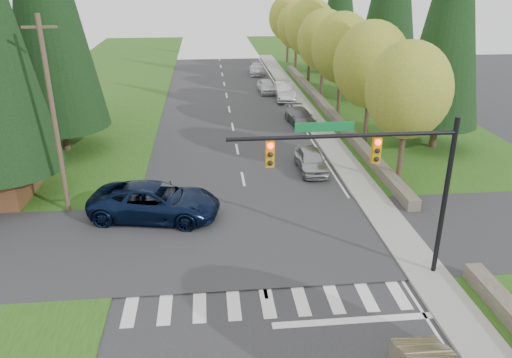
{
  "coord_description": "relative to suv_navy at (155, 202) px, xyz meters",
  "views": [
    {
      "loc": [
        -2.03,
        -12.52,
        11.83
      ],
      "look_at": [
        0.12,
        8.8,
        2.8
      ],
      "focal_mm": 35.0,
      "sensor_mm": 36.0,
      "label": 1
    }
  ],
  "objects": [
    {
      "name": "grass_east",
      "position": [
        17.83,
        9.17,
        -0.88
      ],
      "size": [
        14.0,
        110.0,
        0.06
      ],
      "primitive_type": "cube",
      "color": "#274612",
      "rests_on": "ground"
    },
    {
      "name": "grass_west",
      "position": [
        -8.17,
        9.17,
        -0.88
      ],
      "size": [
        14.0,
        110.0,
        0.06
      ],
      "primitive_type": "cube",
      "color": "#274612",
      "rests_on": "ground"
    },
    {
      "name": "cross_street",
      "position": [
        4.83,
        -2.83,
        -0.91
      ],
      "size": [
        120.0,
        8.0,
        0.1
      ],
      "primitive_type": "cube",
      "color": "#28282B",
      "rests_on": "ground"
    },
    {
      "name": "sidewalk_east",
      "position": [
        11.73,
        11.17,
        -0.85
      ],
      "size": [
        1.8,
        80.0,
        0.13
      ],
      "primitive_type": "cube",
      "color": "gray",
      "rests_on": "ground"
    },
    {
      "name": "curb_east",
      "position": [
        10.88,
        11.17,
        -0.85
      ],
      "size": [
        0.2,
        80.0,
        0.13
      ],
      "primitive_type": "cube",
      "color": "gray",
      "rests_on": "ground"
    },
    {
      "name": "stone_wall_north",
      "position": [
        13.43,
        19.17,
        -0.56
      ],
      "size": [
        0.7,
        40.0,
        0.7
      ],
      "primitive_type": "cube",
      "color": "#4C4438",
      "rests_on": "ground"
    },
    {
      "name": "traffic_signal",
      "position": [
        9.2,
        -6.33,
        4.07
      ],
      "size": [
        8.7,
        0.37,
        6.8
      ],
      "color": "black",
      "rests_on": "ground"
    },
    {
      "name": "utility_pole",
      "position": [
        -4.67,
        1.17,
        4.23
      ],
      "size": [
        1.6,
        0.24,
        10.0
      ],
      "color": "#473828",
      "rests_on": "ground"
    },
    {
      "name": "decid_tree_0",
      "position": [
        14.03,
        3.17,
        4.69
      ],
      "size": [
        4.8,
        4.8,
        8.37
      ],
      "color": "#38281C",
      "rests_on": "ground"
    },
    {
      "name": "decid_tree_1",
      "position": [
        14.13,
        10.17,
        4.89
      ],
      "size": [
        5.2,
        5.2,
        8.8
      ],
      "color": "#38281C",
      "rests_on": "ground"
    },
    {
      "name": "decid_tree_2",
      "position": [
        13.93,
        17.17,
        5.02
      ],
      "size": [
        5.0,
        5.0,
        8.82
      ],
      "color": "#38281C",
      "rests_on": "ground"
    },
    {
      "name": "decid_tree_3",
      "position": [
        14.03,
        24.17,
        4.75
      ],
      "size": [
        5.0,
        5.0,
        8.55
      ],
      "color": "#38281C",
      "rests_on": "ground"
    },
    {
      "name": "decid_tree_4",
      "position": [
        14.13,
        31.17,
        5.15
      ],
      "size": [
        5.4,
        5.4,
        9.18
      ],
      "color": "#38281C",
      "rests_on": "ground"
    },
    {
      "name": "decid_tree_5",
      "position": [
        13.93,
        38.17,
        4.62
      ],
      "size": [
        4.8,
        4.8,
        8.3
      ],
      "color": "#38281C",
      "rests_on": "ground"
    },
    {
      "name": "decid_tree_6",
      "position": [
        14.03,
        45.17,
        4.95
      ],
      "size": [
        5.2,
        5.2,
        8.86
      ],
      "color": "#38281C",
      "rests_on": "ground"
    },
    {
      "name": "conifer_e_a",
      "position": [
        18.83,
        9.17,
        8.88
      ],
      "size": [
        5.44,
        5.44,
        17.8
      ],
      "color": "#38281C",
      "rests_on": "ground"
    },
    {
      "name": "suv_navy",
      "position": [
        0.0,
        0.0,
        0.0
      ],
      "size": [
        7.01,
        4.23,
        1.82
      ],
      "primitive_type": "imported",
      "rotation": [
        0.0,
        0.0,
        1.38
      ],
      "color": "black",
      "rests_on": "ground"
    },
    {
      "name": "parked_car_a",
      "position": [
        9.23,
        5.59,
        -0.2
      ],
      "size": [
        1.69,
        4.18,
        1.42
      ],
      "primitive_type": "imported",
      "rotation": [
        0.0,
        0.0,
        0.0
      ],
      "color": "#9FA0A4",
      "rests_on": "ground"
    },
    {
      "name": "parked_car_b",
      "position": [
        10.43,
        15.87,
        -0.27
      ],
      "size": [
        2.29,
        4.57,
        1.27
      ],
      "primitive_type": "imported",
      "rotation": [
        0.0,
        0.0,
        0.12
      ],
      "color": "slate",
      "rests_on": "ground"
    },
    {
      "name": "parked_car_c",
      "position": [
        10.43,
        24.36,
        -0.09
      ],
      "size": [
        1.93,
        5.03,
        1.64
      ],
      "primitive_type": "imported",
      "rotation": [
        0.0,
        0.0,
        -0.04
      ],
      "color": "silver",
      "rests_on": "ground"
    },
    {
      "name": "parked_car_d",
      "position": [
        9.03,
        27.5,
        -0.24
      ],
      "size": [
        1.8,
        4.01,
        1.34
      ],
      "primitive_type": "imported",
      "rotation": [
        0.0,
        0.0,
        0.06
      ],
      "color": "silver",
      "rests_on": "ground"
    },
    {
      "name": "parked_car_e",
      "position": [
        9.03,
        37.42,
        -0.28
      ],
      "size": [
        2.07,
        4.45,
        1.26
      ],
      "primitive_type": "imported",
      "rotation": [
        0.0,
        0.0,
        -0.07
      ],
      "color": "#BABBBF",
      "rests_on": "ground"
    }
  ]
}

